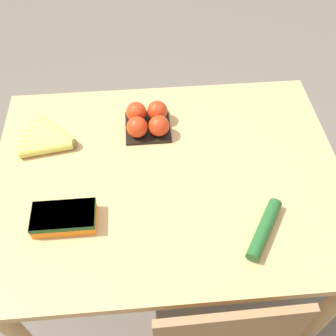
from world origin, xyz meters
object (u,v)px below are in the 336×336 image
(banana_bunch, at_px, (50,140))
(carrot_bag, at_px, (64,217))
(cucumber_near, at_px, (264,229))
(tomato_pack, at_px, (147,120))

(banana_bunch, distance_m, carrot_bag, 0.35)
(cucumber_near, bearing_deg, tomato_pack, -55.49)
(carrot_bag, distance_m, cucumber_near, 0.61)
(tomato_pack, bearing_deg, banana_bunch, 7.63)
(banana_bunch, xyz_separation_m, carrot_bag, (-0.08, 0.34, 0.01))
(carrot_bag, xyz_separation_m, cucumber_near, (-0.61, 0.09, -0.01))
(carrot_bag, relative_size, cucumber_near, 0.95)
(tomato_pack, height_order, cucumber_near, tomato_pack)
(tomato_pack, height_order, carrot_bag, tomato_pack)
(banana_bunch, height_order, cucumber_near, cucumber_near)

